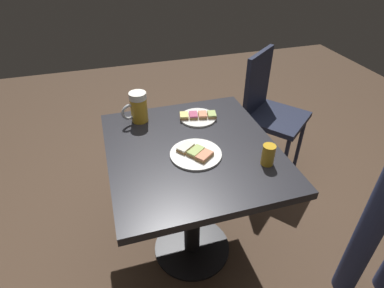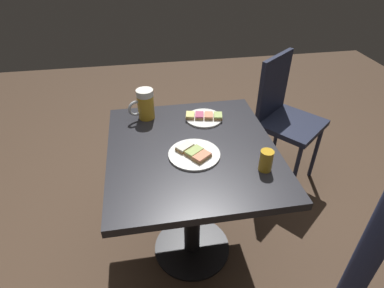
{
  "view_description": "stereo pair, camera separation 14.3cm",
  "coord_description": "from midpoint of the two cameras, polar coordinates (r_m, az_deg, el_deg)",
  "views": [
    {
      "loc": [
        -1.11,
        0.34,
        1.59
      ],
      "look_at": [
        0.0,
        0.0,
        0.76
      ],
      "focal_mm": 29.41,
      "sensor_mm": 36.0,
      "label": 1
    },
    {
      "loc": [
        -1.15,
        0.2,
        1.59
      ],
      "look_at": [
        0.0,
        0.0,
        0.76
      ],
      "focal_mm": 29.41,
      "sensor_mm": 36.0,
      "label": 2
    }
  ],
  "objects": [
    {
      "name": "cafe_chair",
      "position": [
        2.24,
        18.06,
        5.3
      ],
      "size": [
        0.53,
        0.53,
        0.91
      ],
      "rotation": [
        0.0,
        0.0,
        2.25
      ],
      "color": "#1E2338",
      "rests_on": "ground_plane"
    },
    {
      "name": "plate_far",
      "position": [
        1.65,
        4.68,
        4.77
      ],
      "size": [
        0.19,
        0.2,
        0.03
      ],
      "color": "white",
      "rests_on": "cafe_table"
    },
    {
      "name": "plate_near",
      "position": [
        1.39,
        3.18,
        -1.87
      ],
      "size": [
        0.23,
        0.23,
        0.03
      ],
      "color": "white",
      "rests_on": "cafe_table"
    },
    {
      "name": "beer_glass_small",
      "position": [
        1.34,
        16.28,
        -3.01
      ],
      "size": [
        0.06,
        0.06,
        0.09
      ],
      "primitive_type": "cylinder",
      "color": "gold",
      "rests_on": "cafe_table"
    },
    {
      "name": "ground_plane",
      "position": [
        1.97,
        2.18,
        -18.33
      ],
      "size": [
        6.0,
        6.0,
        0.0
      ],
      "primitive_type": "plane",
      "color": "#4C3828"
    },
    {
      "name": "beer_mug",
      "position": [
        1.63,
        -6.05,
        7.1
      ],
      "size": [
        0.09,
        0.14,
        0.16
      ],
      "color": "gold",
      "rests_on": "cafe_table"
    },
    {
      "name": "cafe_table",
      "position": [
        1.53,
        2.68,
        -5.17
      ],
      "size": [
        0.84,
        0.77,
        0.74
      ],
      "color": "black",
      "rests_on": "ground_plane"
    }
  ]
}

